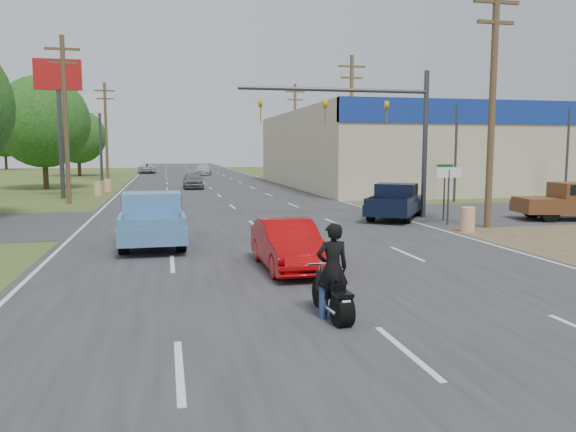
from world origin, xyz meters
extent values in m
plane|color=#374E1F|center=(0.00, 0.00, 0.00)|extent=(200.00, 200.00, 0.00)
cube|color=#2D2D30|center=(0.00, 40.00, 0.01)|extent=(15.00, 180.00, 0.02)
cube|color=#2D2D30|center=(0.00, 18.00, 0.01)|extent=(120.00, 10.00, 0.02)
cube|color=brown|center=(11.00, 10.00, 0.01)|extent=(8.00, 18.00, 0.01)
cube|color=#B7A88C|center=(32.00, 40.00, 3.30)|extent=(50.00, 28.00, 6.60)
cylinder|color=#4C3823|center=(9.50, 13.00, 5.00)|extent=(0.28, 0.28, 10.00)
cube|color=#4C3823|center=(9.50, 13.00, 9.20)|extent=(2.00, 0.14, 0.14)
cube|color=#4C3823|center=(9.50, 13.00, 8.40)|extent=(1.60, 0.14, 0.14)
cylinder|color=#4C3823|center=(9.50, 31.00, 5.00)|extent=(0.28, 0.28, 10.00)
cube|color=#4C3823|center=(9.50, 31.00, 9.20)|extent=(2.00, 0.14, 0.14)
cube|color=#4C3823|center=(9.50, 31.00, 8.40)|extent=(1.60, 0.14, 0.14)
cylinder|color=#4C3823|center=(9.50, 49.00, 5.00)|extent=(0.28, 0.28, 10.00)
cube|color=#4C3823|center=(9.50, 49.00, 9.20)|extent=(2.00, 0.14, 0.14)
cube|color=#4C3823|center=(9.50, 49.00, 8.40)|extent=(1.60, 0.14, 0.14)
cylinder|color=#4C3823|center=(-9.50, 28.00, 5.00)|extent=(0.28, 0.28, 10.00)
cube|color=#4C3823|center=(-9.50, 28.00, 9.20)|extent=(2.00, 0.14, 0.14)
cube|color=#4C3823|center=(-9.50, 28.00, 8.40)|extent=(1.60, 0.14, 0.14)
cylinder|color=#4C3823|center=(-9.50, 52.00, 5.00)|extent=(0.28, 0.28, 10.00)
cube|color=#4C3823|center=(-9.50, 52.00, 9.20)|extent=(2.00, 0.14, 0.14)
cube|color=#4C3823|center=(-9.50, 52.00, 8.40)|extent=(1.60, 0.14, 0.14)
cylinder|color=#422D19|center=(-13.50, 42.00, 1.62)|extent=(0.44, 0.44, 3.24)
sphere|color=#153F12|center=(-13.50, 42.00, 5.58)|extent=(7.56, 7.56, 7.56)
cylinder|color=#422D19|center=(-14.20, 66.00, 1.44)|extent=(0.44, 0.44, 2.88)
sphere|color=#153F12|center=(-14.20, 66.00, 4.96)|extent=(6.72, 6.72, 6.72)
cylinder|color=#422D19|center=(55.00, 70.00, 1.80)|extent=(0.44, 0.44, 3.60)
sphere|color=#153F12|center=(55.00, 70.00, 6.20)|extent=(8.40, 8.40, 8.40)
cylinder|color=#422D19|center=(30.00, 95.00, 1.71)|extent=(0.44, 0.44, 3.42)
sphere|color=#153F12|center=(30.00, 95.00, 5.89)|extent=(7.98, 7.98, 7.98)
cylinder|color=#422D19|center=(-30.00, 95.00, 1.89)|extent=(0.44, 0.44, 3.78)
sphere|color=#153F12|center=(-30.00, 95.00, 6.51)|extent=(8.82, 8.82, 8.82)
cylinder|color=orange|center=(8.00, 12.00, 0.50)|extent=(0.56, 0.56, 1.00)
cylinder|color=orange|center=(8.40, 20.50, 0.50)|extent=(0.56, 0.56, 1.00)
cylinder|color=orange|center=(-8.50, 34.00, 0.50)|extent=(0.56, 0.56, 1.00)
cylinder|color=orange|center=(-8.20, 38.00, 0.50)|extent=(0.56, 0.56, 1.00)
cylinder|color=#3F3F44|center=(-10.50, 32.00, 4.50)|extent=(0.30, 0.30, 9.00)
cube|color=#B21414|center=(-10.50, 32.00, 8.20)|extent=(3.00, 0.35, 2.00)
cylinder|color=#3F3F44|center=(-10.50, 56.00, 4.50)|extent=(0.30, 0.30, 9.00)
cube|color=white|center=(-10.50, 56.00, 8.20)|extent=(3.00, 0.35, 2.00)
cylinder|color=#3F3F44|center=(8.20, 14.00, 1.20)|extent=(0.08, 0.08, 2.40)
cube|color=white|center=(8.20, 14.00, 2.30)|extent=(1.20, 0.05, 0.45)
cylinder|color=#3F3F44|center=(8.80, 15.50, 1.20)|extent=(0.08, 0.08, 2.40)
cube|color=#0C591E|center=(8.80, 15.50, 2.50)|extent=(0.80, 0.04, 0.22)
cylinder|color=#3F3F44|center=(8.50, 17.00, 3.50)|extent=(0.24, 0.24, 7.00)
cylinder|color=#3F3F44|center=(4.00, 17.00, 6.00)|extent=(9.00, 0.18, 0.18)
imported|color=gold|center=(6.50, 17.00, 5.55)|extent=(0.18, 0.40, 1.10)
imported|color=gold|center=(3.50, 17.00, 5.55)|extent=(0.18, 0.40, 1.10)
imported|color=gold|center=(0.50, 17.00, 5.55)|extent=(0.18, 0.40, 1.10)
imported|color=#A70709|center=(-0.50, 6.65, 0.67)|extent=(1.50, 4.10, 1.34)
cylinder|color=black|center=(-0.60, 1.52, 0.30)|extent=(0.33, 0.62, 0.60)
cylinder|color=black|center=(-0.68, 2.83, 0.30)|extent=(0.15, 0.60, 0.60)
cube|color=black|center=(-0.64, 2.20, 0.56)|extent=(0.27, 1.10, 0.27)
cube|color=black|center=(-0.66, 2.42, 0.74)|extent=(0.27, 0.51, 0.20)
cube|color=black|center=(-0.62, 1.93, 0.71)|extent=(0.30, 0.52, 0.09)
cylinder|color=white|center=(-0.67, 2.70, 0.95)|extent=(0.59, 0.08, 0.05)
cube|color=white|center=(-0.59, 1.32, 0.50)|extent=(0.16, 0.03, 0.11)
imported|color=black|center=(-0.63, 2.05, 0.89)|extent=(0.67, 0.47, 1.78)
cylinder|color=black|center=(-5.13, 13.16, 0.42)|extent=(0.33, 0.84, 0.84)
cylinder|color=black|center=(-3.37, 13.20, 0.42)|extent=(0.33, 0.84, 0.84)
cylinder|color=black|center=(-5.06, 9.89, 0.42)|extent=(0.33, 0.84, 0.84)
cylinder|color=black|center=(-3.30, 9.93, 0.42)|extent=(0.33, 0.84, 0.84)
cube|color=#5A8DC1|center=(-4.21, 11.55, 0.65)|extent=(2.22, 5.49, 0.54)
cube|color=#5A8DC1|center=(-4.25, 13.18, 0.99)|extent=(2.04, 2.11, 0.19)
cube|color=#5A8DC1|center=(-4.22, 11.65, 1.36)|extent=(1.96, 1.68, 0.89)
cube|color=black|center=(-4.22, 11.65, 1.52)|extent=(2.00, 1.35, 0.47)
cube|color=#5A8DC1|center=(-4.15, 8.88, 1.07)|extent=(1.93, 0.13, 0.31)
cylinder|color=black|center=(7.05, 18.31, 0.39)|extent=(0.68, 0.81, 0.78)
cylinder|color=black|center=(8.42, 17.40, 0.39)|extent=(0.68, 0.81, 0.78)
cylinder|color=black|center=(5.35, 15.78, 0.39)|extent=(0.68, 0.81, 0.78)
cylinder|color=black|center=(6.72, 14.86, 0.39)|extent=(0.68, 0.81, 0.78)
cube|color=black|center=(6.89, 16.59, 0.61)|extent=(4.45, 5.31, 0.51)
cube|color=black|center=(7.74, 17.85, 0.93)|extent=(2.62, 2.64, 0.18)
cube|color=black|center=(6.94, 16.67, 1.27)|extent=(2.34, 2.27, 0.83)
cube|color=black|center=(6.94, 16.67, 1.42)|extent=(2.21, 2.04, 0.44)
cube|color=black|center=(5.50, 14.52, 1.00)|extent=(1.54, 1.07, 0.29)
cylinder|color=black|center=(13.19, 13.92, 0.41)|extent=(0.85, 0.44, 0.81)
cylinder|color=black|center=(13.49, 15.60, 0.41)|extent=(0.85, 0.44, 0.81)
cube|color=brown|center=(14.90, 14.48, 0.63)|extent=(5.54, 2.91, 0.53)
cube|color=brown|center=(13.34, 14.76, 0.96)|extent=(2.31, 2.24, 0.18)
cube|color=brown|center=(14.80, 14.50, 1.32)|extent=(1.88, 2.11, 0.86)
cube|color=black|center=(14.80, 14.50, 1.47)|extent=(1.58, 2.10, 0.46)
imported|color=slate|center=(-1.46, 39.88, 0.69)|extent=(1.65, 4.08, 1.39)
imported|color=silver|center=(1.11, 65.54, 0.71)|extent=(2.69, 5.14, 1.42)
imported|color=#BEBEBE|center=(-6.20, 73.20, 0.72)|extent=(2.40, 5.20, 1.45)
camera|label=1|loc=(-3.73, -8.12, 3.26)|focal=35.00mm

